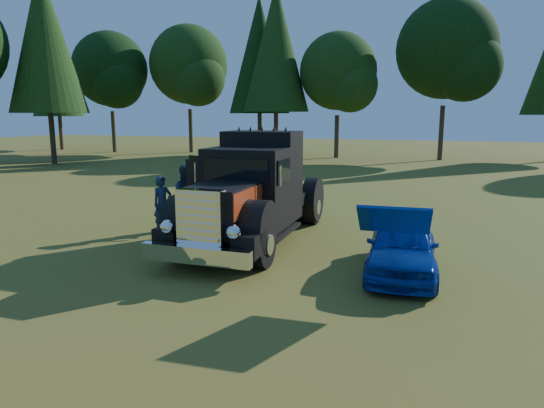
{
  "coord_description": "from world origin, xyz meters",
  "views": [
    {
      "loc": [
        3.59,
        -9.69,
        3.46
      ],
      "look_at": [
        -0.18,
        1.57,
        1.26
      ],
      "focal_mm": 32.0,
      "sensor_mm": 36.0,
      "label": 1
    }
  ],
  "objects_px": {
    "diamond_t_truck": "(251,196)",
    "spectator_far": "(188,198)",
    "spectator_near": "(163,204)",
    "hotrod_coupe": "(402,246)",
    "distant_teal_car": "(232,154)"
  },
  "relations": [
    {
      "from": "diamond_t_truck",
      "to": "hotrod_coupe",
      "type": "relative_size",
      "value": 1.77
    },
    {
      "from": "distant_teal_car",
      "to": "diamond_t_truck",
      "type": "bearing_deg",
      "value": -32.32
    },
    {
      "from": "diamond_t_truck",
      "to": "spectator_far",
      "type": "distance_m",
      "value": 2.44
    },
    {
      "from": "hotrod_coupe",
      "to": "distant_teal_car",
      "type": "xyz_separation_m",
      "value": [
        -13.52,
        22.14,
        0.01
      ]
    },
    {
      "from": "diamond_t_truck",
      "to": "hotrod_coupe",
      "type": "xyz_separation_m",
      "value": [
        4.1,
        -1.5,
        -0.65
      ]
    },
    {
      "from": "hotrod_coupe",
      "to": "spectator_far",
      "type": "xyz_separation_m",
      "value": [
        -6.42,
        2.2,
        0.36
      ]
    },
    {
      "from": "diamond_t_truck",
      "to": "hotrod_coupe",
      "type": "distance_m",
      "value": 4.41
    },
    {
      "from": "diamond_t_truck",
      "to": "spectator_near",
      "type": "distance_m",
      "value": 2.93
    },
    {
      "from": "spectator_near",
      "to": "spectator_far",
      "type": "distance_m",
      "value": 0.78
    },
    {
      "from": "diamond_t_truck",
      "to": "spectator_far",
      "type": "bearing_deg",
      "value": 163.18
    },
    {
      "from": "diamond_t_truck",
      "to": "distant_teal_car",
      "type": "bearing_deg",
      "value": 114.52
    },
    {
      "from": "spectator_far",
      "to": "distant_teal_car",
      "type": "distance_m",
      "value": 21.17
    },
    {
      "from": "diamond_t_truck",
      "to": "distant_teal_car",
      "type": "relative_size",
      "value": 1.84
    },
    {
      "from": "hotrod_coupe",
      "to": "spectator_far",
      "type": "distance_m",
      "value": 6.79
    },
    {
      "from": "spectator_far",
      "to": "distant_teal_car",
      "type": "height_order",
      "value": "spectator_far"
    }
  ]
}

